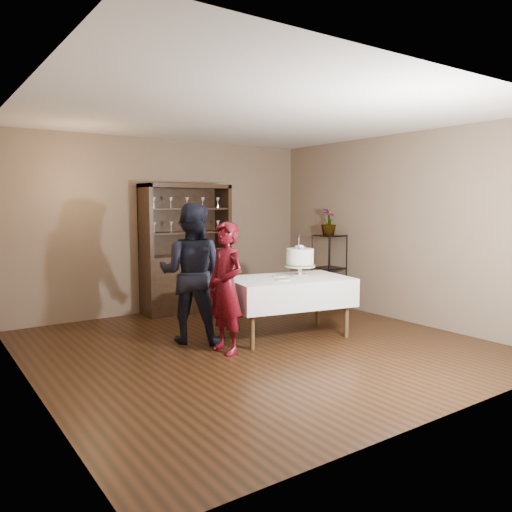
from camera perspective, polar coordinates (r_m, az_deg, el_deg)
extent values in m
plane|color=black|center=(6.09, 0.13, -10.21)|extent=(5.00, 5.00, 0.00)
plane|color=silver|center=(5.93, 0.14, 15.70)|extent=(5.00, 5.00, 0.00)
cube|color=brown|center=(8.04, -10.13, 3.41)|extent=(5.00, 0.02, 2.70)
cube|color=brown|center=(4.88, -24.70, 1.34)|extent=(0.02, 5.00, 2.70)
cube|color=brown|center=(7.57, 15.88, 3.12)|extent=(0.02, 5.00, 2.70)
cube|color=black|center=(7.98, -7.92, -3.07)|extent=(1.40, 0.48, 0.90)
cube|color=black|center=(8.08, -8.73, 4.16)|extent=(1.40, 0.03, 1.10)
cube|color=black|center=(7.88, -8.08, 7.91)|extent=(1.40, 0.48, 0.06)
cube|color=black|center=(7.89, -8.01, 2.67)|extent=(1.28, 0.42, 0.02)
cube|color=black|center=(7.88, -8.05, 5.36)|extent=(1.28, 0.42, 0.02)
cylinder|color=black|center=(8.02, 8.28, -1.95)|extent=(0.02, 0.02, 1.20)
cylinder|color=black|center=(8.29, 10.30, -1.72)|extent=(0.02, 0.02, 1.20)
cylinder|color=black|center=(8.31, 6.40, -1.64)|extent=(0.02, 0.02, 1.20)
cylinder|color=black|center=(8.58, 8.41, -1.43)|extent=(0.02, 0.02, 1.20)
cube|color=black|center=(8.37, 8.30, -4.74)|extent=(0.40, 0.40, 0.02)
cube|color=black|center=(8.29, 8.35, -1.34)|extent=(0.40, 0.40, 0.01)
cube|color=black|center=(8.24, 8.41, 2.32)|extent=(0.40, 0.40, 0.02)
cube|color=silver|center=(6.39, 3.68, -4.04)|extent=(1.68, 1.22, 0.35)
cylinder|color=#4C351B|center=(5.85, -0.43, -7.23)|extent=(0.06, 0.06, 0.72)
cylinder|color=#4C351B|center=(6.46, 10.33, -6.05)|extent=(0.06, 0.06, 0.72)
cylinder|color=#4C351B|center=(6.50, -2.95, -5.89)|extent=(0.06, 0.06, 0.72)
cylinder|color=#4C351B|center=(7.06, 7.05, -4.98)|extent=(0.06, 0.06, 0.72)
imported|color=#3A0508|center=(5.68, -3.48, -3.65)|extent=(0.41, 0.58, 1.50)
imported|color=black|center=(6.15, -7.37, -1.96)|extent=(1.05, 1.03, 1.71)
cylinder|color=beige|center=(6.59, 5.04, -2.14)|extent=(0.22, 0.22, 0.01)
cylinder|color=beige|center=(6.59, 5.04, -1.72)|extent=(0.06, 0.06, 0.11)
cylinder|color=beige|center=(6.58, 5.05, -1.16)|extent=(0.40, 0.40, 0.02)
cylinder|color=#4D7035|center=(6.58, 5.05, -1.01)|extent=(0.39, 0.39, 0.02)
cylinder|color=silver|center=(6.57, 5.06, -0.13)|extent=(0.40, 0.40, 0.22)
sphere|color=#5F87CD|center=(6.57, 5.29, 0.97)|extent=(0.03, 0.03, 0.03)
cube|color=silver|center=(6.50, 4.90, 1.49)|extent=(0.02, 0.02, 0.16)
cube|color=black|center=(6.50, 4.90, 2.32)|extent=(0.03, 0.02, 0.06)
cylinder|color=beige|center=(6.16, 3.07, -2.69)|extent=(0.26, 0.26, 0.01)
cylinder|color=beige|center=(6.43, 2.56, -2.32)|extent=(0.17, 0.17, 0.01)
imported|color=#4D7035|center=(8.19, 8.30, 3.86)|extent=(0.30, 0.30, 0.43)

